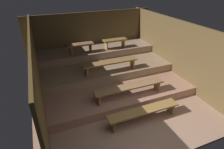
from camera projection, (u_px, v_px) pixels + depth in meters
ground at (115, 90)px, 6.70m from camera, size 5.65×6.22×0.08m
wall_back at (92, 38)px, 8.37m from camera, size 5.65×0.06×2.27m
wall_left at (37, 74)px, 5.32m from camera, size 0.06×6.22×2.27m
wall_right at (175, 50)px, 6.96m from camera, size 0.06×6.22×2.27m
platform_lower at (108, 77)px, 7.16m from camera, size 4.85×4.08×0.29m
platform_middle at (102, 64)px, 7.57m from camera, size 4.85×2.72×0.29m
platform_upper at (96, 51)px, 8.02m from camera, size 4.85×1.29×0.29m
bench_floor_center at (144, 112)px, 5.09m from camera, size 2.12×0.34×0.39m
bench_lower_center at (130, 88)px, 5.63m from camera, size 2.26×0.34×0.39m
bench_middle_center at (110, 63)px, 6.51m from camera, size 2.00×0.34×0.39m
bench_upper_left at (81, 46)px, 7.31m from camera, size 1.02×0.34×0.39m
bench_upper_right at (115, 41)px, 7.81m from camera, size 1.02×0.34×0.39m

